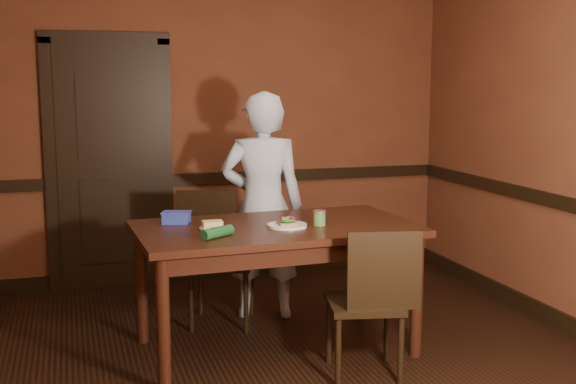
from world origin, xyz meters
TOP-DOWN VIEW (x-y plane):
  - floor at (0.00, 0.00)m, footprint 4.00×4.50m
  - wall_back at (0.00, 2.25)m, footprint 4.00×0.02m
  - wall_front at (0.00, -2.25)m, footprint 4.00×0.02m
  - dado_back at (0.00, 2.23)m, footprint 4.00×0.03m
  - baseboard_back at (0.00, 2.23)m, footprint 4.00×0.03m
  - door at (-1.00, 2.22)m, footprint 1.05×0.07m
  - dining_table at (-0.07, 0.39)m, footprint 1.82×1.08m
  - chair_far at (-0.30, 0.99)m, footprint 0.57×0.57m
  - chair_near at (0.32, -0.16)m, footprint 0.50×0.50m
  - person at (0.03, 1.09)m, footprint 0.69×0.54m
  - sandwich_plate at (-0.02, 0.32)m, footprint 0.25×0.25m
  - sauce_jar at (0.20, 0.30)m, footprint 0.08×0.08m
  - cheese_saucer at (-0.48, 0.39)m, footprint 0.16×0.16m
  - food_tub at (-0.67, 0.64)m, footprint 0.21×0.18m
  - wrapped_veg at (-0.50, 0.13)m, footprint 0.22×0.18m

SIDE VIEW (x-z plane):
  - floor at x=0.00m, z-range -0.01..0.01m
  - baseboard_back at x=0.00m, z-range 0.00..0.12m
  - dining_table at x=-0.07m, z-range 0.00..0.83m
  - chair_near at x=0.32m, z-range 0.00..0.91m
  - chair_far at x=-0.30m, z-range 0.00..0.96m
  - person at x=0.03m, z-range 0.00..1.68m
  - sandwich_plate at x=-0.02m, z-range 0.82..0.88m
  - cheese_saucer at x=-0.48m, z-range 0.83..0.88m
  - wrapped_veg at x=-0.50m, z-range 0.83..0.90m
  - food_tub at x=-0.67m, z-range 0.83..0.91m
  - sauce_jar at x=0.20m, z-range 0.83..0.93m
  - dado_back at x=0.00m, z-range 0.85..0.95m
  - door at x=-1.00m, z-range -0.01..2.19m
  - wall_back at x=0.00m, z-range 0.00..2.70m
  - wall_front at x=0.00m, z-range 0.00..2.70m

